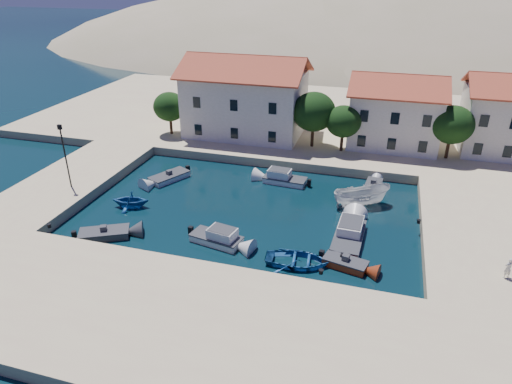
% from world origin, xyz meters
% --- Properties ---
extents(ground, '(400.00, 400.00, 0.00)m').
position_xyz_m(ground, '(0.00, 0.00, 0.00)').
color(ground, black).
rests_on(ground, ground).
extents(quay_south, '(52.00, 12.00, 1.00)m').
position_xyz_m(quay_south, '(0.00, -6.00, 0.50)').
color(quay_south, '#CAAE8A').
rests_on(quay_south, ground).
extents(quay_east, '(11.00, 20.00, 1.00)m').
position_xyz_m(quay_east, '(20.50, 10.00, 0.50)').
color(quay_east, '#CAAE8A').
rests_on(quay_east, ground).
extents(quay_west, '(8.00, 20.00, 1.00)m').
position_xyz_m(quay_west, '(-19.00, 10.00, 0.50)').
color(quay_west, '#CAAE8A').
rests_on(quay_west, ground).
extents(quay_north, '(80.00, 36.00, 1.00)m').
position_xyz_m(quay_north, '(2.00, 38.00, 0.50)').
color(quay_north, '#CAAE8A').
rests_on(quay_north, ground).
extents(hills, '(254.00, 176.00, 99.00)m').
position_xyz_m(hills, '(20.64, 123.62, -23.40)').
color(hills, tan).
rests_on(hills, ground).
extents(building_left, '(14.70, 9.45, 9.70)m').
position_xyz_m(building_left, '(-6.00, 28.00, 5.94)').
color(building_left, beige).
rests_on(building_left, quay_north).
extents(building_mid, '(10.50, 8.40, 8.30)m').
position_xyz_m(building_mid, '(12.00, 29.00, 5.22)').
color(building_mid, beige).
rests_on(building_mid, quay_north).
extents(building_right, '(9.45, 8.40, 8.80)m').
position_xyz_m(building_right, '(24.00, 30.00, 5.47)').
color(building_right, beige).
rests_on(building_right, quay_north).
extents(trees, '(37.30, 5.30, 6.45)m').
position_xyz_m(trees, '(4.51, 25.46, 4.84)').
color(trees, '#382314').
rests_on(trees, quay_north).
extents(lamppost, '(0.35, 0.25, 6.22)m').
position_xyz_m(lamppost, '(-17.50, 8.00, 4.75)').
color(lamppost, black).
rests_on(lamppost, quay_west).
extents(bollards, '(29.36, 9.56, 0.30)m').
position_xyz_m(bollards, '(2.80, 3.87, 1.15)').
color(bollards, black).
rests_on(bollards, ground).
extents(motorboat_grey_sw, '(4.39, 3.41, 1.25)m').
position_xyz_m(motorboat_grey_sw, '(-10.19, 2.18, 0.29)').
color(motorboat_grey_sw, '#393A3E').
rests_on(motorboat_grey_sw, ground).
extents(cabin_cruiser_south, '(4.51, 2.58, 1.60)m').
position_xyz_m(cabin_cruiser_south, '(-0.99, 3.99, 0.48)').
color(cabin_cruiser_south, silver).
rests_on(cabin_cruiser_south, ground).
extents(rowboat_south, '(5.26, 4.01, 1.02)m').
position_xyz_m(rowboat_south, '(5.98, 2.87, 0.00)').
color(rowboat_south, '#1A5193').
rests_on(rowboat_south, ground).
extents(motorboat_red_se, '(3.48, 2.14, 1.25)m').
position_xyz_m(motorboat_red_se, '(9.44, 3.52, 0.30)').
color(motorboat_red_se, maroon).
rests_on(motorboat_red_se, ground).
extents(cabin_cruiser_east, '(2.46, 5.65, 1.60)m').
position_xyz_m(cabin_cruiser_east, '(9.30, 7.20, 0.48)').
color(cabin_cruiser_east, silver).
rests_on(cabin_cruiser_east, ground).
extents(boat_east, '(5.84, 4.47, 2.13)m').
position_xyz_m(boat_east, '(9.74, 13.78, 0.00)').
color(boat_east, silver).
rests_on(boat_east, ground).
extents(motorboat_white_ne, '(1.85, 3.39, 1.25)m').
position_xyz_m(motorboat_white_ne, '(10.63, 17.72, 0.30)').
color(motorboat_white_ne, silver).
rests_on(motorboat_white_ne, ground).
extents(rowboat_west, '(3.95, 3.60, 1.78)m').
position_xyz_m(rowboat_west, '(-10.81, 7.52, 0.00)').
color(rowboat_west, '#1A5193').
rests_on(rowboat_west, ground).
extents(motorboat_white_west, '(3.59, 4.64, 1.25)m').
position_xyz_m(motorboat_white_west, '(-10.06, 14.05, 0.29)').
color(motorboat_white_west, silver).
rests_on(motorboat_white_west, ground).
extents(cabin_cruiser_north, '(4.52, 2.18, 1.60)m').
position_xyz_m(cabin_cruiser_north, '(1.79, 16.64, 0.48)').
color(cabin_cruiser_north, silver).
rests_on(cabin_cruiser_north, ground).
extents(pedestrian, '(0.68, 0.60, 1.55)m').
position_xyz_m(pedestrian, '(20.23, 3.94, 1.78)').
color(pedestrian, silver).
rests_on(pedestrian, quay_east).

